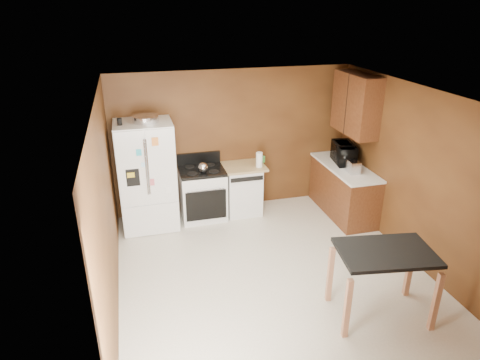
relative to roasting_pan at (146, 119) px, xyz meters
name	(u,v)px	position (x,y,z in m)	size (l,w,h in m)	color
floor	(272,273)	(1.49, -1.87, -1.85)	(4.50, 4.50, 0.00)	silver
ceiling	(279,97)	(1.49, -1.87, 0.65)	(4.50, 4.50, 0.00)	white
wall_back	(234,141)	(1.49, 0.38, -0.60)	(4.20, 4.20, 0.00)	brown
wall_front	(364,303)	(1.49, -4.12, -0.60)	(4.20, 4.20, 0.00)	brown
wall_left	(107,212)	(-0.61, -1.87, -0.60)	(4.50, 4.50, 0.00)	brown
wall_right	(416,177)	(3.59, -1.87, -0.60)	(4.50, 4.50, 0.00)	brown
roasting_pan	(146,119)	(0.00, 0.00, 0.00)	(0.40, 0.40, 0.10)	silver
pen_cup	(120,122)	(-0.39, -0.08, 0.00)	(0.07, 0.07, 0.11)	black
kettle	(203,167)	(0.86, -0.07, -0.87)	(0.17, 0.17, 0.17)	silver
paper_towel	(259,160)	(1.84, -0.05, -0.83)	(0.11, 0.11, 0.26)	white
green_canister	(262,159)	(1.97, 0.16, -0.91)	(0.09, 0.09, 0.10)	green
toaster	(353,166)	(3.27, -0.70, -0.85)	(0.17, 0.28, 0.20)	silver
microwave	(344,154)	(3.33, -0.24, -0.79)	(0.57, 0.39, 0.32)	black
refrigerator	(147,176)	(-0.06, 0.00, -0.95)	(0.90, 0.80, 1.80)	white
gas_range	(203,193)	(0.85, 0.06, -1.39)	(0.76, 0.68, 1.10)	white
dishwasher	(242,188)	(1.57, 0.08, -1.40)	(0.78, 0.63, 0.89)	white
right_cabinets	(347,165)	(3.33, -0.39, -0.94)	(0.63, 1.58, 2.45)	brown
island	(385,262)	(2.46, -2.99, -1.10)	(1.20, 0.88, 0.91)	black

